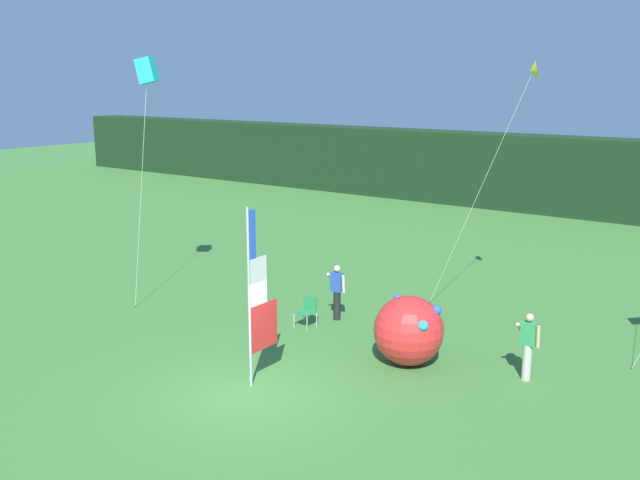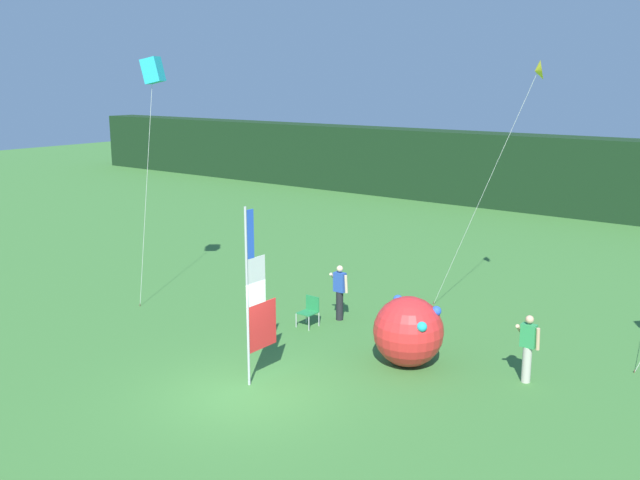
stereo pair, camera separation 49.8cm
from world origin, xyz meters
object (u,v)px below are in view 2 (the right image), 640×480
at_px(folding_chair, 310,309).
at_px(inflatable_balloon, 408,331).
at_px(person_mid_field, 528,347).
at_px(kite_cyan_box_1, 153,71).
at_px(kite_yellow_delta_0, 537,73).
at_px(banner_flag, 256,299).
at_px(person_near_banner, 340,291).

bearing_deg(folding_chair, inflatable_balloon, -11.67).
height_order(person_mid_field, kite_cyan_box_1, kite_cyan_box_1).
bearing_deg(inflatable_balloon, folding_chair, 168.33).
height_order(person_mid_field, kite_yellow_delta_0, kite_yellow_delta_0).
relative_size(banner_flag, person_mid_field, 2.57).
distance_m(person_mid_field, inflatable_balloon, 2.94).
height_order(inflatable_balloon, folding_chair, inflatable_balloon).
xyz_separation_m(person_mid_field, kite_cyan_box_1, (-12.19, -0.87, 6.51)).
bearing_deg(kite_cyan_box_1, person_near_banner, 17.27).
distance_m(person_near_banner, kite_yellow_delta_0, 8.51).
relative_size(person_near_banner, kite_yellow_delta_0, 0.22).
bearing_deg(person_near_banner, inflatable_balloon, -27.34).
relative_size(person_near_banner, kite_cyan_box_1, 0.22).
bearing_deg(banner_flag, kite_cyan_box_1, 156.48).
relative_size(person_near_banner, person_mid_field, 1.01).
xyz_separation_m(person_near_banner, inflatable_balloon, (3.45, -1.78, -0.01)).
relative_size(inflatable_balloon, folding_chair, 2.03).
xyz_separation_m(banner_flag, person_mid_field, (5.21, 3.91, -1.18)).
height_order(person_near_banner, kite_cyan_box_1, kite_cyan_box_1).
distance_m(banner_flag, kite_yellow_delta_0, 10.42).
relative_size(person_mid_field, kite_cyan_box_1, 0.22).
relative_size(banner_flag, folding_chair, 4.89).
bearing_deg(kite_cyan_box_1, kite_yellow_delta_0, 27.42).
bearing_deg(inflatable_balloon, kite_cyan_box_1, -179.66).
relative_size(inflatable_balloon, kite_cyan_box_1, 0.23).
height_order(person_near_banner, inflatable_balloon, inflatable_balloon).
xyz_separation_m(person_mid_field, kite_yellow_delta_0, (-1.92, 4.46, 6.44)).
bearing_deg(person_near_banner, person_mid_field, -8.75).
relative_size(banner_flag, inflatable_balloon, 2.41).
xyz_separation_m(banner_flag, kite_cyan_box_1, (-6.98, 3.04, 5.33)).
height_order(folding_chair, kite_cyan_box_1, kite_cyan_box_1).
xyz_separation_m(folding_chair, kite_cyan_box_1, (-5.54, -0.85, 6.90)).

